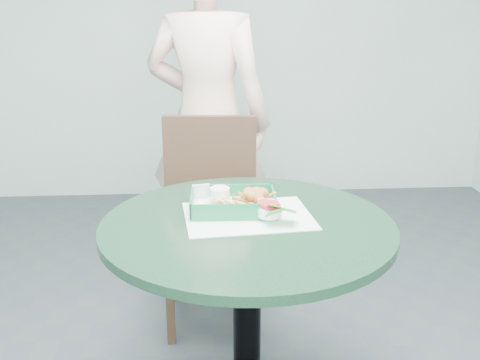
{
  "coord_description": "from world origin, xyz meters",
  "views": [
    {
      "loc": [
        -0.13,
        -1.63,
        1.44
      ],
      "look_at": [
        -0.02,
        0.1,
        0.88
      ],
      "focal_mm": 42.0,
      "sensor_mm": 36.0,
      "label": 1
    }
  ],
  "objects": [
    {
      "name": "cafe_table",
      "position": [
        0.0,
        0.0,
        0.58
      ],
      "size": [
        0.93,
        0.93,
        0.75
      ],
      "color": "black",
      "rests_on": "floor"
    },
    {
      "name": "diner_person",
      "position": [
        -0.11,
        1.07,
        1.0
      ],
      "size": [
        0.85,
        0.7,
        1.99
      ],
      "primitive_type": "imported",
      "rotation": [
        0.0,
        0.0,
        2.78
      ],
      "color": "beige",
      "rests_on": "floor"
    },
    {
      "name": "fries_pile",
      "position": [
        -0.06,
        0.08,
        0.79
      ],
      "size": [
        0.12,
        0.13,
        0.04
      ],
      "primitive_type": null,
      "rotation": [
        0.0,
        0.0,
        0.06
      ],
      "color": "#D3B76A",
      "rests_on": "food_basket"
    },
    {
      "name": "sauce_ramekin",
      "position": [
        -0.08,
        0.14,
        0.8
      ],
      "size": [
        0.07,
        0.07,
        0.04
      ],
      "rotation": [
        0.0,
        0.0,
        -0.2
      ],
      "color": "white",
      "rests_on": "food_basket"
    },
    {
      "name": "dining_chair",
      "position": [
        -0.11,
        0.78,
        0.53
      ],
      "size": [
        0.43,
        0.43,
        0.93
      ],
      "rotation": [
        0.0,
        0.0,
        -0.06
      ],
      "color": "black",
      "rests_on": "floor"
    },
    {
      "name": "garnish_cup",
      "position": [
        0.08,
        0.0,
        0.79
      ],
      "size": [
        0.11,
        0.11,
        0.04
      ],
      "rotation": [
        0.0,
        0.0,
        0.28
      ],
      "color": "white",
      "rests_on": "food_basket"
    },
    {
      "name": "placemat",
      "position": [
        0.01,
        0.05,
        0.75
      ],
      "size": [
        0.43,
        0.34,
        0.0
      ],
      "primitive_type": "cube",
      "rotation": [
        0.0,
        0.0,
        0.1
      ],
      "color": "silver",
      "rests_on": "cafe_table"
    },
    {
      "name": "food_basket",
      "position": [
        -0.04,
        0.11,
        0.77
      ],
      "size": [
        0.28,
        0.2,
        0.06
      ],
      "rotation": [
        0.0,
        0.0,
        -0.03
      ],
      "color": "#14693B",
      "rests_on": "placemat"
    },
    {
      "name": "wall_back",
      "position": [
        0.0,
        2.5,
        1.4
      ],
      "size": [
        4.0,
        0.04,
        2.8
      ],
      "primitive_type": "cube",
      "color": "silver",
      "rests_on": "ground"
    },
    {
      "name": "crab_sandwich",
      "position": [
        0.03,
        0.08,
        0.8
      ],
      "size": [
        0.12,
        0.12,
        0.07
      ],
      "rotation": [
        0.0,
        0.0,
        0.28
      ],
      "color": "#DDB775",
      "rests_on": "food_basket"
    }
  ]
}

